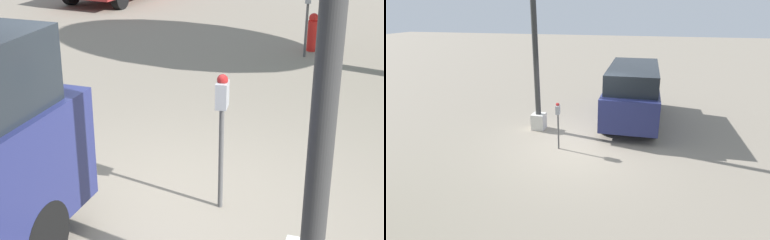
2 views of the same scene
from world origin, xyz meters
TOP-DOWN VIEW (x-y plane):
  - ground_plane at (0.00, 0.00)m, footprint 80.00×80.00m
  - parking_meter_near at (-0.25, 0.59)m, footprint 0.21×0.13m
  - parking_meter_far at (-6.34, 0.49)m, footprint 0.21×0.13m
  - lamp_post at (1.13, 1.70)m, footprint 0.44×0.44m
  - fire_hydrant at (-6.84, 0.56)m, footprint 0.21×0.21m

SIDE VIEW (x-z plane):
  - ground_plane at x=0.00m, z-range 0.00..0.00m
  - fire_hydrant at x=-6.84m, z-range 0.00..0.76m
  - parking_meter_far at x=-6.34m, z-range 0.33..1.72m
  - parking_meter_near at x=-0.25m, z-range 0.34..1.78m
  - lamp_post at x=1.13m, z-range -0.81..4.77m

